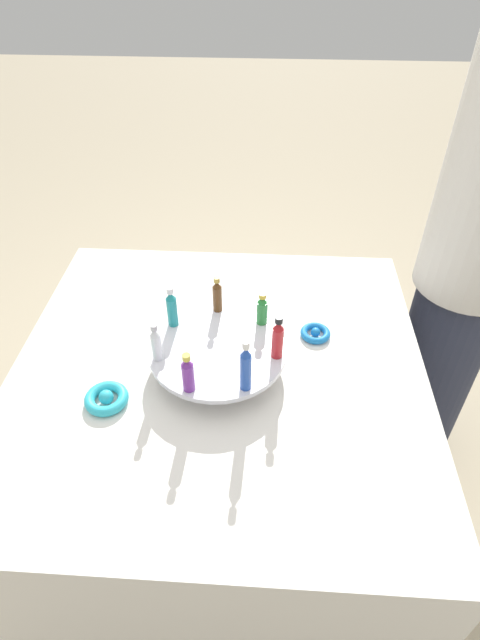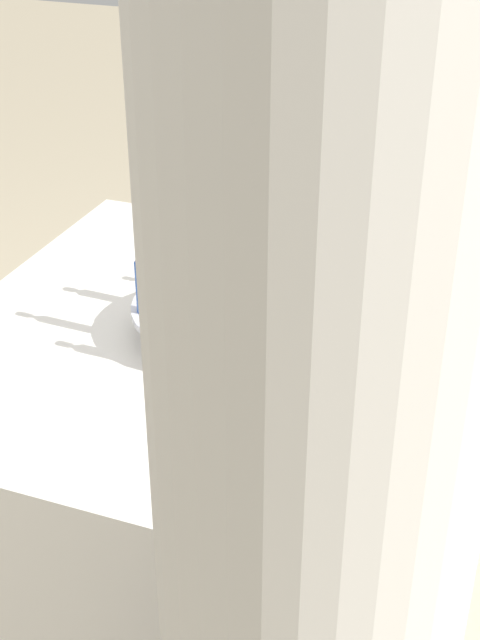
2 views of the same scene
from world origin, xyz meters
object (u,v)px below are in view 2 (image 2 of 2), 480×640
bottle_blue (142,280)px  bottle_red (180,313)px  bottle_purple (165,258)px  person_figure (310,597)px  bottle_green (254,320)px  bottle_teal (283,258)px  bottle_brown (299,291)px  display_stand (222,313)px  ribbon_bow_teal (208,263)px  bottle_clear (226,247)px  ribbon_bow_blue (241,419)px

bottle_blue → bottle_red: 0.12m
bottle_purple → person_figure: person_figure is taller
bottle_green → bottle_teal: bottle_teal is taller
bottle_red → bottle_brown: bearing=133.8°
display_stand → ribbon_bow_teal: (-0.24, -0.12, -0.03)m
bottle_blue → ribbon_bow_teal: size_ratio=1.36×
ribbon_bow_teal → person_figure: 1.04m
ribbon_bow_teal → bottle_clear: bearing=37.3°
bottle_green → ribbon_bow_blue: (0.14, 0.03, -0.09)m
display_stand → bottle_green: size_ratio=3.63×
person_figure → bottle_purple: bearing=6.0°
person_figure → ribbon_bow_blue: bearing=0.2°
bottle_blue → ribbon_bow_teal: 0.33m
bottle_brown → ribbon_bow_blue: 0.27m
bottle_blue → bottle_purple: bearing=-174.7°
bottle_green → bottle_brown: 0.12m
bottle_blue → bottle_brown: size_ratio=1.34×
bottle_red → person_figure: (0.54, 0.38, 0.04)m
bottle_brown → ribbon_bow_blue: bottle_brown is taller
display_stand → bottle_teal: size_ratio=2.90×
display_stand → bottle_teal: bearing=146.7°
ribbon_bow_blue → person_figure: person_figure is taller
bottle_red → display_stand: bearing=172.4°
bottle_purple → ribbon_bow_teal: bearing=178.5°
display_stand → bottle_purple: size_ratio=3.19×
bottle_blue → bottle_teal: (-0.19, 0.19, -0.01)m
bottle_blue → bottle_brown: bearing=108.1°
bottle_purple → bottle_teal: size_ratio=0.91×
display_stand → bottle_purple: bottle_purple is taller
display_stand → person_figure: size_ratio=0.18×
ribbon_bow_blue → ribbon_bow_teal: ribbon_bow_teal is taller
bottle_green → bottle_teal: 0.21m
ribbon_bow_teal → bottle_blue: bearing=1.1°
bottle_green → ribbon_bow_blue: bearing=11.8°
bottle_red → bottle_teal: size_ratio=1.04×
bottle_blue → bottle_red: (0.07, 0.10, -0.01)m
display_stand → ribbon_bow_blue: 0.27m
bottle_purple → bottle_green: bearing=56.7°
person_figure → ribbon_bow_teal: bearing=-0.1°
bottle_brown → display_stand: bearing=-84.7°
bottle_red → bottle_green: 0.12m
display_stand → bottle_clear: (-0.13, -0.04, 0.06)m
bottle_red → ribbon_bow_blue: bearing=54.7°
bottle_teal → bottle_clear: bottle_teal is taller
bottle_purple → person_figure: bearing=34.0°
bottle_brown → ribbon_bow_blue: (0.25, -0.01, -0.10)m
bottle_brown → ribbon_bow_teal: bearing=-130.7°
bottle_clear → person_figure: person_figure is taller
bottle_brown → bottle_teal: bottle_teal is taller
bottle_green → bottle_clear: size_ratio=0.89×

